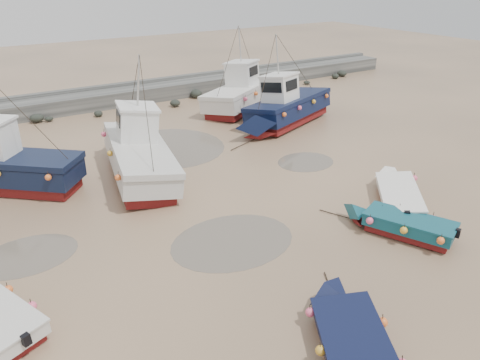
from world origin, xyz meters
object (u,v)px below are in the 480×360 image
object	(u,v)px
dinghy_2	(400,222)
cabin_boat_1	(135,151)
cabin_boat_2	(286,107)
dinghy_1	(355,339)
dinghy_3	(399,192)
cabin_boat_3	(243,92)
cabin_boat_0	(2,164)
person	(137,184)

from	to	relation	value
dinghy_2	cabin_boat_1	bearing A→B (deg)	96.53
cabin_boat_2	dinghy_2	bearing A→B (deg)	139.92
dinghy_1	dinghy_3	bearing A→B (deg)	63.41
cabin_boat_3	dinghy_2	bearing A→B (deg)	-44.33
cabin_boat_3	cabin_boat_0	bearing A→B (deg)	-102.60
cabin_boat_1	person	distance (m)	1.86
dinghy_2	cabin_boat_3	xyz separation A→B (m)	(4.68, 19.35, 0.79)
dinghy_2	cabin_boat_3	distance (m)	19.93
cabin_boat_1	dinghy_1	bearing A→B (deg)	-76.11
dinghy_1	person	world-z (taller)	dinghy_1
dinghy_2	cabin_boat_0	bearing A→B (deg)	110.32
cabin_boat_1	cabin_boat_0	bearing A→B (deg)	177.05
cabin_boat_0	cabin_boat_1	world-z (taller)	same
cabin_boat_1	cabin_boat_2	distance (m)	12.17
dinghy_2	cabin_boat_2	distance (m)	15.09
dinghy_1	dinghy_2	size ratio (longest dim) A/B	1.05
cabin_boat_1	cabin_boat_3	distance (m)	13.88
dinghy_2	person	world-z (taller)	dinghy_2
dinghy_3	cabin_boat_3	xyz separation A→B (m)	(2.45, 17.42, 0.81)
dinghy_1	cabin_boat_2	size ratio (longest dim) A/B	0.56
dinghy_2	cabin_boat_2	size ratio (longest dim) A/B	0.54
cabin_boat_1	person	xyz separation A→B (m)	(-0.45, -1.25, -1.30)
cabin_boat_2	cabin_boat_3	bearing A→B (deg)	-17.92
cabin_boat_2	cabin_boat_3	distance (m)	5.13
cabin_boat_0	cabin_boat_3	size ratio (longest dim) A/B	0.85
dinghy_1	dinghy_3	xyz separation A→B (m)	(8.70, 5.77, -0.01)
dinghy_3	cabin_boat_2	size ratio (longest dim) A/B	0.53
dinghy_3	cabin_boat_2	xyz separation A→B (m)	(2.72, 12.30, 0.78)
dinghy_1	cabin_boat_2	bearing A→B (deg)	87.57
dinghy_2	cabin_boat_0	distance (m)	18.89
dinghy_2	cabin_boat_1	world-z (taller)	cabin_boat_1
person	dinghy_2	bearing A→B (deg)	105.64
dinghy_1	cabin_boat_1	bearing A→B (deg)	121.76
dinghy_3	cabin_boat_2	bearing A→B (deg)	119.12
dinghy_3	person	distance (m)	12.99
dinghy_1	dinghy_3	world-z (taller)	same
cabin_boat_0	cabin_boat_3	world-z (taller)	same
dinghy_3	dinghy_1	bearing A→B (deg)	-104.86
dinghy_1	dinghy_3	distance (m)	10.44
cabin_boat_1	cabin_boat_3	xyz separation A→B (m)	(11.67, 7.51, 0.04)
dinghy_1	cabin_boat_2	distance (m)	21.38
dinghy_2	cabin_boat_2	xyz separation A→B (m)	(4.95, 14.23, 0.77)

